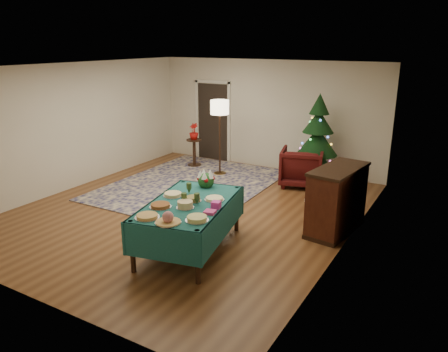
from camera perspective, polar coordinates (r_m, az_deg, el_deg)
The scene contains 24 objects.
room_shell at distance 8.09m, azimuth -4.78°, elevation 4.48°, with size 7.00×7.00×7.00m.
doorway at distance 11.86m, azimuth -1.46°, elevation 7.38°, with size 1.08×0.04×2.16m.
rug at distance 9.94m, azimuth -4.32°, elevation -1.09°, with size 3.20×4.20×0.02m, color #14144C.
buffet_table at distance 6.72m, azimuth -4.56°, elevation -4.70°, with size 1.57×2.21×0.78m.
platter_0 at distance 6.17m, azimuth -10.00°, elevation -5.21°, with size 0.35×0.35×0.05m.
platter_1 at distance 5.94m, azimuth -7.33°, elevation -5.53°, with size 0.36×0.36×0.17m.
platter_2 at distance 5.99m, azimuth -3.55°, elevation -5.58°, with size 0.32×0.32×0.06m.
platter_3 at distance 6.52m, azimuth -8.31°, elevation -3.85°, with size 0.33×0.33×0.05m.
platter_4 at distance 6.44m, azimuth -5.09°, elevation -3.75°, with size 0.27×0.27×0.11m.
platter_5 at distance 6.95m, azimuth -6.70°, elevation -2.43°, with size 0.32×0.32×0.05m.
platter_6 at distance 6.70m, azimuth -4.03°, elevation -3.01°, with size 0.25×0.25×0.08m.
platter_7 at distance 6.74m, azimuth -1.27°, elevation -3.00°, with size 0.31×0.31×0.04m.
goblet_0 at distance 7.00m, azimuth -4.59°, elevation -1.58°, with size 0.08×0.08×0.18m.
goblet_1 at distance 6.53m, azimuth -3.55°, elevation -2.97°, with size 0.08×0.08×0.18m.
goblet_2 at distance 6.55m, azimuth -5.23°, elevation -2.94°, with size 0.08×0.08×0.18m.
napkin_stack at distance 6.23m, azimuth -1.85°, elevation -4.73°, with size 0.16×0.16×0.04m, color #DE3D8F.
gift_box at distance 6.41m, azimuth -1.04°, elevation -3.79°, with size 0.13×0.13×0.10m, color #DD3DAE.
centerpiece at distance 7.31m, azimuth -2.38°, elevation -0.40°, with size 0.28×0.28×0.32m.
armchair at distance 9.90m, azimuth 10.12°, elevation 1.37°, with size 0.91×0.85×0.93m, color #420E0E.
floor_lamp at distance 10.37m, azimuth -0.57°, elevation 8.38°, with size 0.44×0.44×1.80m.
side_table at distance 11.36m, azimuth -3.91°, elevation 3.02°, with size 0.39×0.39×0.70m.
potted_plant at distance 11.26m, azimuth -3.96°, elevation 5.37°, with size 0.23×0.41×0.23m, color #A50F0B.
christmas_tree at distance 10.08m, azimuth 12.07°, elevation 4.18°, with size 1.46×1.46×2.04m.
piano at distance 7.62m, azimuth 14.51°, elevation -3.10°, with size 0.78×1.38×1.13m.
Camera 1 is at (4.54, -6.45, 3.14)m, focal length 35.00 mm.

